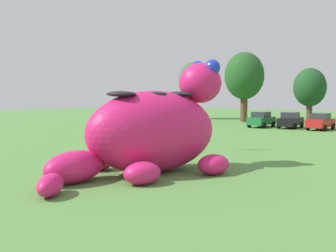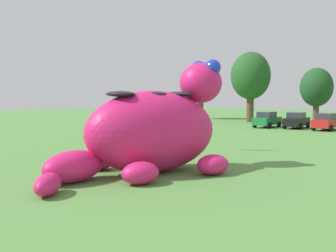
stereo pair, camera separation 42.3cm
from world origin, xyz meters
TOP-DOWN VIEW (x-y plane):
  - ground_plane at (0.00, 0.00)m, footprint 160.00×160.00m
  - giant_inflatable_creature at (1.32, -0.76)m, footprint 5.99×10.44m
  - car_green at (-8.29, 26.23)m, footprint 2.24×4.24m
  - car_black at (-5.33, 27.19)m, footprint 2.39×4.30m
  - car_red at (-2.05, 27.06)m, footprint 2.10×4.18m
  - tree_far_left at (-23.91, 34.07)m, footprint 4.77×4.77m
  - tree_left at (-14.80, 33.21)m, footprint 5.21×5.21m
  - tree_mid_left at (-5.97, 33.49)m, footprint 3.81×3.81m
  - spectator_near_inflatable at (-10.33, 6.47)m, footprint 0.38×0.26m

SIDE VIEW (x-z plane):
  - ground_plane at x=0.00m, z-range 0.00..0.00m
  - spectator_near_inflatable at x=-10.33m, z-range 0.00..1.71m
  - car_green at x=-8.29m, z-range 0.00..1.72m
  - car_black at x=-5.33m, z-range 0.00..1.72m
  - car_red at x=-2.05m, z-range 0.00..1.72m
  - giant_inflatable_creature at x=1.32m, z-range -0.70..4.50m
  - tree_mid_left at x=-5.97m, z-range 1.04..7.80m
  - tree_far_left at x=-23.91m, z-range 1.30..9.78m
  - tree_left at x=-14.80m, z-range 1.42..10.67m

